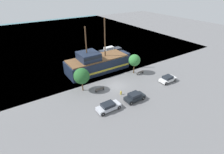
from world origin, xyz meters
TOP-DOWN VIEW (x-y plane):
  - ground_plane at (0.00, 0.00)m, footprint 160.00×160.00m
  - water_surface at (0.00, 44.00)m, footprint 80.00×80.00m
  - pirate_ship at (0.30, 8.67)m, footprint 16.17×5.83m
  - moored_boat_dockside at (10.07, 18.06)m, footprint 7.31×2.04m
  - parked_car_curb_front at (-0.09, -5.85)m, footprint 3.81×1.80m
  - parked_car_curb_mid at (-5.52, -5.59)m, footprint 4.13×1.77m
  - parked_car_curb_rear at (10.32, -4.52)m, footprint 3.86×1.80m
  - fire_hydrant at (-1.03, -3.00)m, footprint 0.42×0.25m
  - bench_promenade_east at (-3.82, 0.28)m, footprint 1.86×0.45m
  - bench_promenade_west at (7.73, 1.40)m, footprint 1.79×0.45m
  - tree_row_east at (-6.51, 2.40)m, footprint 3.10×3.10m
  - tree_row_mideast at (6.82, 2.71)m, footprint 2.71×2.71m

SIDE VIEW (x-z plane):
  - ground_plane at x=0.00m, z-range 0.00..0.00m
  - water_surface at x=0.00m, z-range 0.00..0.00m
  - fire_hydrant at x=-1.03m, z-range 0.03..0.79m
  - bench_promenade_west at x=7.73m, z-range 0.02..0.87m
  - bench_promenade_east at x=-3.82m, z-range 0.02..0.87m
  - moored_boat_dockside at x=10.07m, z-range -0.20..1.40m
  - parked_car_curb_rear at x=10.32m, z-range 0.00..1.36m
  - parked_car_curb_mid at x=-5.52m, z-range 0.00..1.38m
  - parked_car_curb_front at x=-0.09m, z-range -0.01..1.50m
  - pirate_ship at x=0.30m, z-range -4.17..8.08m
  - tree_row_east at x=-6.51m, z-range 0.83..5.61m
  - tree_row_mideast at x=6.82m, z-range 0.95..5.59m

